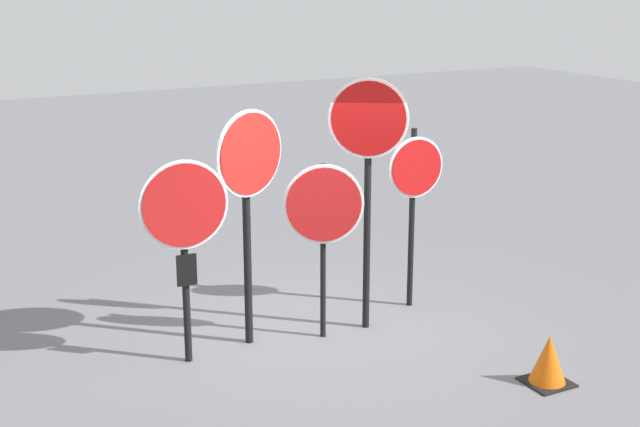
% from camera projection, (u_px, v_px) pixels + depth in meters
% --- Properties ---
extents(ground_plane, '(40.00, 40.00, 0.00)m').
position_uv_depth(ground_plane, '(317.00, 337.00, 9.56)').
color(ground_plane, slate).
extents(stop_sign_0, '(0.88, 0.15, 2.09)m').
position_uv_depth(stop_sign_0, '(184.00, 221.00, 8.56)').
color(stop_sign_0, black).
rests_on(stop_sign_0, ground).
extents(stop_sign_1, '(0.83, 0.34, 2.49)m').
position_uv_depth(stop_sign_1, '(249.00, 179.00, 8.94)').
color(stop_sign_1, black).
rests_on(stop_sign_1, ground).
extents(stop_sign_2, '(0.79, 0.33, 1.91)m').
position_uv_depth(stop_sign_2, '(324.00, 213.00, 9.17)').
color(stop_sign_2, black).
rests_on(stop_sign_2, ground).
extents(stop_sign_3, '(0.73, 0.46, 2.76)m').
position_uv_depth(stop_sign_3, '(368.00, 150.00, 9.27)').
color(stop_sign_3, black).
rests_on(stop_sign_3, ground).
extents(stop_sign_4, '(0.70, 0.13, 2.10)m').
position_uv_depth(stop_sign_4, '(415.00, 183.00, 10.05)').
color(stop_sign_4, black).
rests_on(stop_sign_4, ground).
extents(traffic_cone_0, '(0.42, 0.42, 0.49)m').
position_uv_depth(traffic_cone_0, '(548.00, 360.00, 8.45)').
color(traffic_cone_0, black).
rests_on(traffic_cone_0, ground).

